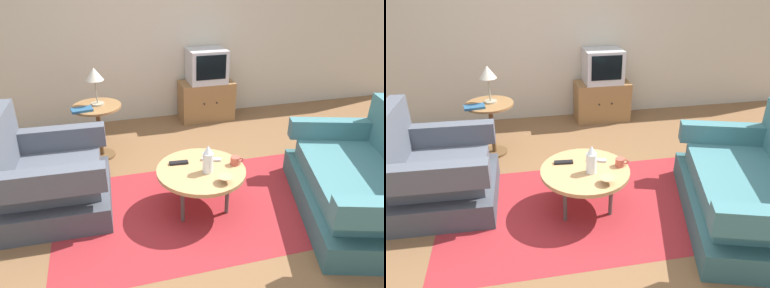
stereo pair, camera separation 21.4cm
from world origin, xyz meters
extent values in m
plane|color=brown|center=(0.00, 0.00, 0.00)|extent=(16.00, 16.00, 0.00)
cube|color=#BCB29E|center=(0.00, 2.46, 1.35)|extent=(9.00, 0.12, 2.70)
cube|color=maroon|center=(0.05, 0.10, 0.00)|extent=(2.62, 1.52, 0.00)
cube|color=#3E424B|center=(-1.21, 0.44, 0.12)|extent=(0.96, 0.98, 0.24)
cube|color=#4C515B|center=(-1.21, 0.44, 0.33)|extent=(0.81, 0.69, 0.18)
cube|color=#4C515B|center=(-1.22, 0.04, 0.53)|extent=(0.94, 0.17, 0.22)
cube|color=#4C515B|center=(-1.20, 0.84, 0.53)|extent=(0.94, 0.17, 0.22)
cube|color=#325C60|center=(1.37, -0.31, 0.12)|extent=(1.34, 1.74, 0.24)
cube|color=#3D7075|center=(1.37, -0.31, 0.33)|extent=(1.13, 1.44, 0.18)
cube|color=#3D7075|center=(1.57, 0.36, 0.52)|extent=(0.94, 0.41, 0.20)
cylinder|color=tan|center=(0.05, 0.10, 0.41)|extent=(0.79, 0.79, 0.04)
cylinder|color=#4C4742|center=(0.05, 0.35, 0.19)|extent=(0.04, 0.04, 0.39)
cylinder|color=#4C4742|center=(-0.15, -0.04, 0.19)|extent=(0.04, 0.04, 0.39)
cylinder|color=#4C4742|center=(0.26, -0.03, 0.19)|extent=(0.04, 0.04, 0.39)
cylinder|color=olive|center=(-0.79, 1.37, 0.62)|extent=(0.54, 0.54, 0.02)
cylinder|color=brown|center=(-0.79, 1.37, 0.30)|extent=(0.05, 0.05, 0.61)
cylinder|color=brown|center=(-0.79, 1.37, 0.01)|extent=(0.30, 0.30, 0.02)
cube|color=olive|center=(0.73, 2.16, 0.28)|extent=(0.76, 0.40, 0.55)
sphere|color=black|center=(0.64, 1.95, 0.30)|extent=(0.02, 0.02, 0.02)
sphere|color=black|center=(0.82, 1.95, 0.30)|extent=(0.02, 0.02, 0.02)
cube|color=#B7B7BC|center=(0.73, 2.18, 0.78)|extent=(0.52, 0.43, 0.45)
cube|color=black|center=(0.73, 1.96, 0.81)|extent=(0.41, 0.01, 0.33)
cylinder|color=#9E937A|center=(-0.78, 1.40, 0.64)|extent=(0.14, 0.14, 0.02)
cylinder|color=#9E937A|center=(-0.78, 1.40, 0.78)|extent=(0.02, 0.02, 0.26)
cone|color=beige|center=(-0.78, 1.40, 0.98)|extent=(0.19, 0.19, 0.14)
cylinder|color=white|center=(0.09, 0.04, 0.51)|extent=(0.09, 0.09, 0.18)
cone|color=white|center=(0.09, 0.04, 0.64)|extent=(0.08, 0.08, 0.07)
cylinder|color=#B74C3D|center=(0.37, 0.10, 0.46)|extent=(0.08, 0.08, 0.08)
torus|color=#B74C3D|center=(0.42, 0.10, 0.46)|extent=(0.05, 0.01, 0.05)
cone|color=tan|center=(0.18, -0.16, 0.45)|extent=(0.13, 0.13, 0.06)
cube|color=black|center=(-0.12, 0.24, 0.43)|extent=(0.18, 0.06, 0.02)
cube|color=#B2B2B7|center=(0.18, 0.23, 0.43)|extent=(0.18, 0.10, 0.02)
cube|color=navy|center=(-0.95, 1.25, 0.65)|extent=(0.24, 0.18, 0.03)
camera|label=1|loc=(-0.72, -2.50, 2.05)|focal=33.48mm
camera|label=2|loc=(-0.51, -2.55, 2.05)|focal=33.48mm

